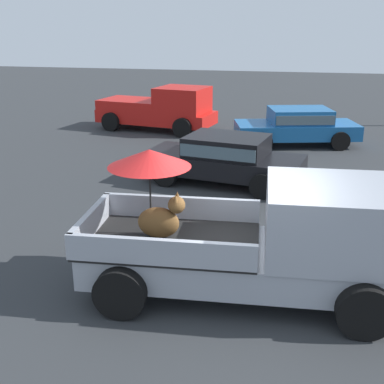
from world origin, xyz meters
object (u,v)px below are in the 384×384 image
pickup_truck_main (268,238)px  parked_sedan_near (297,125)px  pickup_truck_far (161,109)px  parked_sedan_far (225,157)px

pickup_truck_main → parked_sedan_near: (0.26, 10.75, -0.24)m
pickup_truck_far → parked_sedan_far: bearing=-50.6°
parked_sedan_near → pickup_truck_far: bearing=-30.0°
pickup_truck_far → parked_sedan_near: bearing=-5.1°
pickup_truck_main → parked_sedan_far: (-1.59, 5.70, -0.24)m
pickup_truck_main → pickup_truck_far: (-5.29, 12.23, -0.11)m
pickup_truck_far → parked_sedan_far: pickup_truck_far is taller
parked_sedan_far → pickup_truck_main: bearing=115.3°
pickup_truck_main → parked_sedan_far: bearing=101.2°
pickup_truck_main → pickup_truck_far: 13.33m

